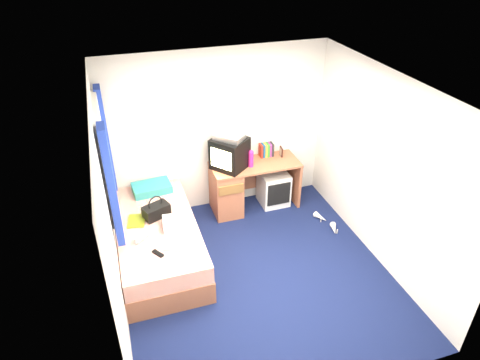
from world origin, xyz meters
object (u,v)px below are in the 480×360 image
object	(u,v)px
crt_tv	(229,153)
pink_water_bottle	(251,159)
magazine	(136,221)
white_heels	(327,223)
desk	(237,186)
aerosol_can	(248,157)
bed	(158,241)
water_bottle	(142,237)
colour_swatch_fan	(172,249)
handbag	(156,211)
towel	(176,223)
picture_frame	(281,152)
remote_control	(158,253)
vcr	(229,136)
storage_cube	(273,188)
pillow	(152,188)

from	to	relation	value
crt_tv	pink_water_bottle	bearing A→B (deg)	36.86
pink_water_bottle	crt_tv	bearing A→B (deg)	166.12
magazine	white_heels	distance (m)	2.69
desk	aerosol_can	xyz separation A→B (m)	(0.19, 0.07, 0.43)
bed	water_bottle	distance (m)	0.45
colour_swatch_fan	white_heels	world-z (taller)	colour_swatch_fan
desk	pink_water_bottle	size ratio (longest dim) A/B	5.64
water_bottle	pink_water_bottle	bearing A→B (deg)	28.65
handbag	towel	size ratio (longest dim) A/B	1.14
picture_frame	magazine	world-z (taller)	picture_frame
crt_tv	remote_control	size ratio (longest dim) A/B	3.81
desk	colour_swatch_fan	size ratio (longest dim) A/B	5.91
vcr	remote_control	xyz separation A→B (m)	(-1.25, -1.32, -0.68)
white_heels	vcr	bearing A→B (deg)	146.49
storage_cube	water_bottle	distance (m)	2.33
storage_cube	crt_tv	xyz separation A→B (m)	(-0.70, 0.01, 0.71)
towel	magazine	xyz separation A→B (m)	(-0.46, 0.26, -0.05)
storage_cube	aerosol_can	distance (m)	0.70
towel	remote_control	bearing A→B (deg)	-124.10
bed	storage_cube	world-z (taller)	bed
handbag	aerosol_can	bearing A→B (deg)	1.62
magazine	white_heels	world-z (taller)	magazine
white_heels	handbag	bearing A→B (deg)	174.67
crt_tv	aerosol_can	world-z (taller)	crt_tv
bed	water_bottle	xyz separation A→B (m)	(-0.20, -0.26, 0.31)
towel	remote_control	distance (m)	0.53
magazine	colour_swatch_fan	world-z (taller)	magazine
crt_tv	pink_water_bottle	xyz separation A→B (m)	(0.30, -0.07, -0.11)
desk	pink_water_bottle	world-z (taller)	pink_water_bottle
crt_tv	towel	size ratio (longest dim) A/B	1.86
pink_water_bottle	remote_control	distance (m)	2.01
bed	white_heels	size ratio (longest dim) A/B	3.66
colour_swatch_fan	picture_frame	bearing A→B (deg)	35.86
remote_control	pink_water_bottle	bearing A→B (deg)	5.46
storage_cube	white_heels	bearing A→B (deg)	-56.96
desk	magazine	xyz separation A→B (m)	(-1.52, -0.61, 0.14)
storage_cube	aerosol_can	bearing A→B (deg)	168.97
magazine	water_bottle	distance (m)	0.39
storage_cube	picture_frame	size ratio (longest dim) A/B	3.74
crt_tv	magazine	xyz separation A→B (m)	(-1.41, -0.61, -0.43)
pillow	crt_tv	distance (m)	1.19
colour_swatch_fan	storage_cube	bearing A→B (deg)	35.83
pillow	vcr	size ratio (longest dim) A/B	1.32
white_heels	pillow	bearing A→B (deg)	160.45
pink_water_bottle	aerosol_can	world-z (taller)	pink_water_bottle
desk	vcr	world-z (taller)	vcr
handbag	pillow	bearing A→B (deg)	65.10
aerosol_can	handbag	distance (m)	1.60
desk	white_heels	distance (m)	1.42
handbag	storage_cube	bearing A→B (deg)	-5.22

